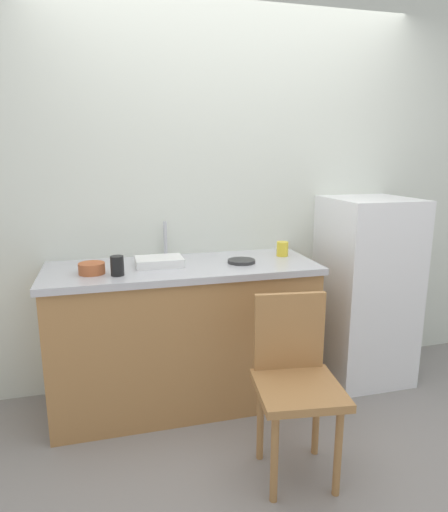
% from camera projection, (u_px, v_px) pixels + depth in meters
% --- Properties ---
extents(ground_plane, '(8.00, 8.00, 0.00)m').
position_uv_depth(ground_plane, '(276.00, 452.00, 2.39)').
color(ground_plane, gray).
extents(back_wall, '(4.80, 0.10, 2.65)m').
position_uv_depth(back_wall, '(227.00, 190.00, 3.04)').
color(back_wall, silver).
rests_on(back_wall, ground_plane).
extents(cabinet_base, '(1.59, 0.60, 0.87)m').
position_uv_depth(cabinet_base, '(184.00, 337.00, 2.81)').
color(cabinet_base, '#A87542').
rests_on(cabinet_base, ground_plane).
extents(countertop, '(1.63, 0.64, 0.04)m').
position_uv_depth(countertop, '(182.00, 268.00, 2.71)').
color(countertop, '#B7B7BC').
rests_on(countertop, cabinet_base).
extents(faucet, '(0.02, 0.02, 0.23)m').
position_uv_depth(faucet, '(165.00, 239.00, 2.90)').
color(faucet, '#B7B7BC').
rests_on(faucet, countertop).
extents(refrigerator, '(0.55, 0.57, 1.28)m').
position_uv_depth(refrigerator, '(365.00, 290.00, 3.11)').
color(refrigerator, white).
rests_on(refrigerator, ground_plane).
extents(chair, '(0.45, 0.45, 0.89)m').
position_uv_depth(chair, '(295.00, 378.00, 2.17)').
color(chair, '#A87542').
rests_on(chair, ground_plane).
extents(dish_tray, '(0.28, 0.20, 0.05)m').
position_uv_depth(dish_tray, '(159.00, 262.00, 2.68)').
color(dish_tray, white).
rests_on(dish_tray, countertop).
extents(terracotta_bowl, '(0.15, 0.15, 0.06)m').
position_uv_depth(terracotta_bowl, '(92.00, 268.00, 2.50)').
color(terracotta_bowl, '#B25B33').
rests_on(terracotta_bowl, countertop).
extents(hotplate, '(0.17, 0.17, 0.02)m').
position_uv_depth(hotplate, '(241.00, 261.00, 2.75)').
color(hotplate, '#2D2D2D').
rests_on(hotplate, countertop).
extents(cup_black, '(0.07, 0.07, 0.11)m').
position_uv_depth(cup_black, '(117.00, 266.00, 2.45)').
color(cup_black, black).
rests_on(cup_black, countertop).
extents(cup_yellow, '(0.08, 0.08, 0.09)m').
position_uv_depth(cup_yellow, '(282.00, 249.00, 2.93)').
color(cup_yellow, yellow).
rests_on(cup_yellow, countertop).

